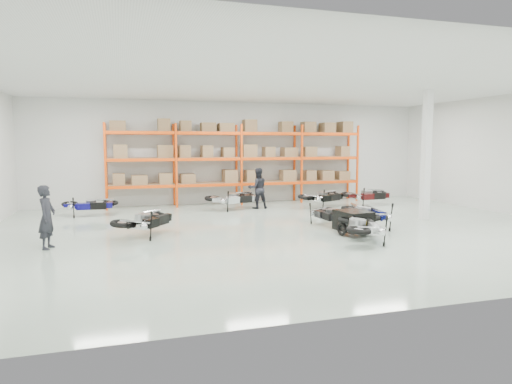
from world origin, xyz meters
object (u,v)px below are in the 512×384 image
object	(u,v)px
moto_back_a	(89,202)
moto_black_far_left	(146,216)
moto_silver_left	(362,221)
moto_back_c	(323,194)
trailer	(353,221)
moto_blue_centre	(367,209)
moto_touring_right	(329,211)
person_left	(47,217)
person_back	(258,188)
moto_back_b	(233,195)
moto_back_d	(367,192)

from	to	relation	value
moto_back_a	moto_black_far_left	bearing A→B (deg)	-153.77
moto_silver_left	moto_back_c	size ratio (longest dim) A/B	0.97
trailer	moto_blue_centre	bearing A→B (deg)	32.47
moto_blue_centre	moto_black_far_left	bearing A→B (deg)	3.77
moto_back_c	moto_touring_right	bearing A→B (deg)	136.14
person_left	moto_silver_left	bearing A→B (deg)	-87.75
moto_silver_left	moto_blue_centre	bearing A→B (deg)	-104.89
moto_touring_right	moto_back_c	bearing A→B (deg)	66.70
person_left	person_back	world-z (taller)	person_back
moto_back_b	person_back	size ratio (longest dim) A/B	1.15
moto_back_a	moto_back_b	world-z (taller)	moto_back_b
trailer	moto_silver_left	bearing A→B (deg)	-113.38
moto_back_b	person_back	xyz separation A→B (m)	(1.05, 0.04, 0.25)
moto_blue_centre	moto_back_d	size ratio (longest dim) A/B	1.04
moto_blue_centre	person_back	size ratio (longest dim) A/B	1.20
moto_back_a	moto_back_b	xyz separation A→B (m)	(5.46, 0.02, 0.06)
moto_back_a	person_back	xyz separation A→B (m)	(6.51, 0.07, 0.31)
moto_silver_left	person_left	bearing A→B (deg)	8.01
moto_silver_left	moto_back_a	world-z (taller)	moto_silver_left
moto_black_far_left	trailer	size ratio (longest dim) A/B	1.11
moto_back_d	moto_touring_right	bearing A→B (deg)	133.65
moto_blue_centre	moto_black_far_left	xyz separation A→B (m)	(-6.70, 0.77, -0.03)
moto_touring_right	moto_black_far_left	bearing A→B (deg)	179.45
moto_black_far_left	person_back	distance (m)	6.52
trailer	moto_back_a	size ratio (longest dim) A/B	0.99
moto_silver_left	moto_back_c	world-z (taller)	moto_back_c
trailer	moto_back_b	world-z (taller)	moto_back_b
moto_silver_left	moto_back_d	xyz separation A→B (m)	(3.96, 6.48, 0.02)
moto_blue_centre	person_left	size ratio (longest dim) A/B	1.23
moto_back_c	moto_back_d	size ratio (longest dim) A/B	0.99
moto_black_far_left	moto_touring_right	xyz separation A→B (m)	(5.78, 0.03, -0.08)
moto_touring_right	moto_blue_centre	bearing A→B (deg)	-41.87
moto_back_a	moto_touring_right	bearing A→B (deg)	-115.96
moto_silver_left	moto_black_far_left	xyz separation A→B (m)	(-5.53, 2.50, 0.02)
moto_back_b	person_left	xyz separation A→B (m)	(-6.15, -5.37, 0.22)
moto_touring_right	moto_back_a	size ratio (longest dim) A/B	0.94
moto_blue_centre	moto_back_a	bearing A→B (deg)	-21.17
moto_silver_left	moto_back_b	world-z (taller)	moto_back_b
moto_silver_left	moto_back_b	size ratio (longest dim) A/B	0.96
moto_back_c	moto_back_d	bearing A→B (deg)	-111.83
moto_blue_centre	moto_back_a	distance (m)	9.96
moto_blue_centre	person_left	distance (m)	9.18
moto_back_a	person_left	size ratio (longest dim) A/B	1.07
moto_black_far_left	person_back	size ratio (longest dim) A/B	1.14
moto_silver_left	moto_back_c	bearing A→B (deg)	-87.03
trailer	moto_back_d	size ratio (longest dim) A/B	0.89
moto_silver_left	moto_back_b	xyz separation A→B (m)	(-1.86, 6.96, 0.02)
moto_back_d	person_left	size ratio (longest dim) A/B	1.19
moto_back_c	moto_back_d	world-z (taller)	moto_back_d
moto_touring_right	moto_back_d	size ratio (longest dim) A/B	0.84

